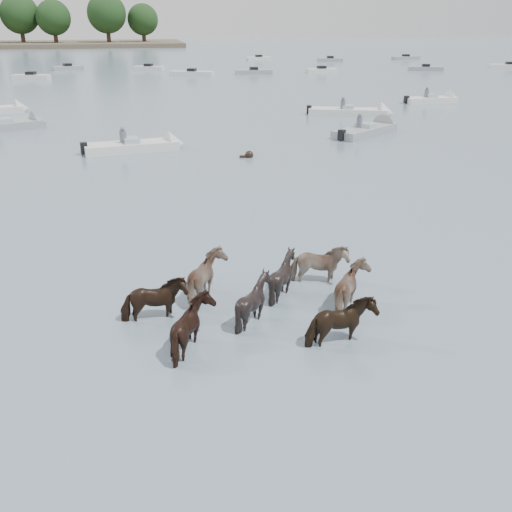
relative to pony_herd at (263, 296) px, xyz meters
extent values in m
plane|color=slate|center=(0.50, -0.74, -0.44)|extent=(400.00, 400.00, 0.00)
imported|color=black|center=(-2.60, 0.17, -0.02)|extent=(1.65, 0.92, 1.32)
imported|color=#816557|center=(-1.18, 1.11, 0.03)|extent=(1.23, 1.43, 1.41)
imported|color=black|center=(0.72, 0.89, 0.00)|extent=(1.45, 1.34, 1.36)
imported|color=gray|center=(1.85, 1.43, -0.01)|extent=(1.69, 0.97, 1.35)
imported|color=black|center=(-1.80, -1.38, 0.01)|extent=(1.20, 1.39, 1.37)
imported|color=black|center=(-0.29, -0.35, -0.01)|extent=(1.35, 1.23, 1.35)
imported|color=black|center=(1.36, -1.77, -0.01)|extent=(1.70, 1.06, 1.33)
imported|color=#806657|center=(2.26, -0.21, 0.00)|extent=(1.31, 1.48, 1.36)
sphere|color=black|center=(2.94, 16.85, -0.32)|extent=(0.44, 0.44, 0.44)
cube|color=black|center=(2.69, 16.85, -0.42)|extent=(0.50, 0.22, 0.18)
cube|color=gray|center=(-10.95, 27.86, -0.24)|extent=(4.74, 3.39, 0.55)
cone|color=gray|center=(-8.93, 28.84, -0.24)|extent=(1.50, 1.83, 1.60)
cube|color=#99ADB7|center=(-10.95, 27.86, 0.11)|extent=(1.21, 1.36, 0.35)
cube|color=silver|center=(-3.02, 19.57, -0.24)|extent=(5.14, 2.38, 0.55)
cone|color=silver|center=(-0.57, 19.97, -0.24)|extent=(1.15, 1.73, 1.60)
cube|color=#99ADB7|center=(-3.02, 19.57, 0.11)|extent=(0.97, 1.24, 0.35)
cube|color=black|center=(-5.46, 19.17, -0.09)|extent=(0.40, 0.40, 0.60)
cylinder|color=#595966|center=(-3.42, 19.57, 0.31)|extent=(0.36, 0.36, 0.70)
sphere|color=#595966|center=(-3.42, 19.57, 0.76)|extent=(0.24, 0.24, 0.24)
cube|color=silver|center=(12.77, 29.17, -0.24)|extent=(5.92, 3.39, 0.55)
cone|color=silver|center=(15.46, 28.22, -0.24)|extent=(1.38, 1.81, 1.60)
cube|color=#99ADB7|center=(12.77, 29.17, 0.11)|extent=(1.12, 1.32, 0.35)
cube|color=black|center=(10.08, 30.11, -0.09)|extent=(0.45, 0.45, 0.60)
cylinder|color=#595966|center=(12.37, 29.17, 0.31)|extent=(0.36, 0.36, 0.70)
sphere|color=#595966|center=(12.37, 29.17, 0.76)|extent=(0.24, 0.24, 0.24)
cube|color=gray|center=(11.11, 21.49, -0.24)|extent=(5.05, 4.31, 0.55)
cone|color=gray|center=(13.16, 23.00, -0.24)|extent=(1.67, 1.82, 1.60)
cube|color=#99ADB7|center=(11.11, 21.49, 0.11)|extent=(1.31, 1.38, 0.35)
cube|color=black|center=(9.06, 19.97, -0.09)|extent=(0.49, 0.49, 0.60)
cylinder|color=#595966|center=(10.71, 21.49, 0.31)|extent=(0.36, 0.36, 0.70)
sphere|color=#595966|center=(10.71, 21.49, 0.76)|extent=(0.24, 0.24, 0.24)
cube|color=silver|center=(21.88, 34.00, -0.24)|extent=(4.48, 1.75, 0.55)
cone|color=silver|center=(24.10, 34.08, -0.24)|extent=(0.96, 1.63, 1.60)
cube|color=#99ADB7|center=(21.88, 34.00, 0.11)|extent=(0.84, 1.15, 0.35)
cube|color=black|center=(19.67, 33.93, -0.09)|extent=(0.36, 0.36, 0.60)
cylinder|color=#595966|center=(21.48, 34.00, 0.31)|extent=(0.36, 0.36, 0.70)
sphere|color=#595966|center=(21.48, 34.00, 0.76)|extent=(0.24, 0.24, 0.24)
cone|color=silver|center=(-11.10, 35.79, -0.24)|extent=(1.26, 1.77, 1.60)
cube|color=silver|center=(-14.24, 62.20, -0.22)|extent=(4.42, 2.38, 0.60)
cube|color=black|center=(-14.24, 62.20, 0.16)|extent=(1.19, 1.19, 0.50)
cube|color=gray|center=(-11.27, 74.98, -0.22)|extent=(4.34, 2.87, 0.60)
cube|color=black|center=(-11.27, 74.98, 0.16)|extent=(1.29, 1.29, 0.50)
cube|color=silver|center=(-0.36, 72.24, -0.22)|extent=(4.47, 3.01, 0.60)
cube|color=black|center=(-0.36, 72.24, 0.16)|extent=(1.31, 1.31, 0.50)
cube|color=silver|center=(4.64, 63.01, -0.22)|extent=(5.58, 3.48, 0.60)
cube|color=black|center=(4.64, 63.01, 0.16)|extent=(1.31, 1.31, 0.50)
cube|color=gray|center=(12.63, 63.61, -0.22)|extent=(4.70, 1.76, 0.60)
cube|color=black|center=(12.63, 63.61, 0.16)|extent=(1.06, 1.06, 0.50)
cube|color=silver|center=(18.59, 88.88, -0.22)|extent=(4.27, 1.89, 0.60)
cube|color=black|center=(18.59, 88.88, 0.16)|extent=(1.09, 1.09, 0.50)
cube|color=silver|center=(21.69, 63.71, -0.22)|extent=(4.15, 1.74, 0.60)
cube|color=black|center=(21.69, 63.71, 0.16)|extent=(1.06, 1.06, 0.50)
cube|color=gray|center=(29.41, 83.41, -0.22)|extent=(4.16, 1.99, 0.60)
cube|color=black|center=(29.41, 83.41, 0.16)|extent=(1.12, 1.12, 0.50)
cube|color=gray|center=(36.57, 63.97, -0.22)|extent=(4.79, 2.94, 0.60)
cube|color=black|center=(36.57, 63.97, 0.16)|extent=(1.28, 1.28, 0.50)
cube|color=gray|center=(43.71, 85.47, -0.22)|extent=(4.91, 1.98, 0.60)
cube|color=black|center=(43.71, 85.47, 0.16)|extent=(1.10, 1.10, 0.50)
cube|color=silver|center=(50.28, 65.48, -0.22)|extent=(5.64, 2.94, 0.60)
cube|color=black|center=(50.28, 65.48, 0.16)|extent=(1.24, 1.24, 0.50)
cylinder|color=#382619|center=(-28.10, 147.67, 1.62)|extent=(1.00, 1.00, 4.12)
sphere|color=black|center=(-28.10, 147.67, 7.00)|extent=(9.16, 9.16, 9.16)
cylinder|color=#382619|center=(-20.14, 145.25, 1.40)|extent=(1.00, 1.00, 3.69)
sphere|color=black|center=(-20.14, 145.25, 6.22)|extent=(8.20, 8.20, 8.20)
cylinder|color=#382619|center=(-7.58, 145.56, 1.67)|extent=(1.00, 1.00, 4.22)
sphere|color=black|center=(-7.58, 145.56, 7.17)|extent=(9.37, 9.37, 9.37)
cylinder|color=#382619|center=(1.12, 148.55, 1.27)|extent=(1.00, 1.00, 3.44)
sphere|color=black|center=(1.12, 148.55, 5.76)|extent=(7.63, 7.63, 7.63)
camera|label=1|loc=(-2.70, -12.36, 6.27)|focal=40.73mm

